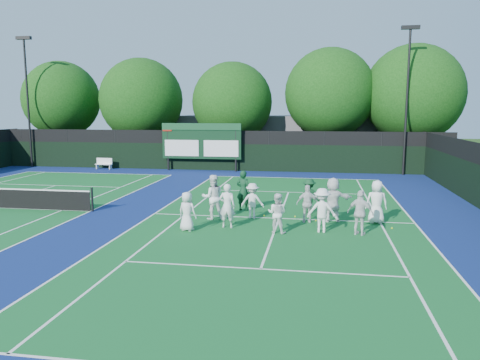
# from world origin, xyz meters

# --- Properties ---
(ground) EXTENTS (120.00, 120.00, 0.00)m
(ground) POSITION_xyz_m (0.00, 0.00, 0.00)
(ground) COLOR #1B3B10
(ground) RESTS_ON ground
(court_apron) EXTENTS (34.00, 32.00, 0.01)m
(court_apron) POSITION_xyz_m (-6.00, 1.00, 0.00)
(court_apron) COLOR navy
(court_apron) RESTS_ON ground
(near_court) EXTENTS (11.05, 23.85, 0.01)m
(near_court) POSITION_xyz_m (0.00, 1.00, 0.01)
(near_court) COLOR #135D26
(near_court) RESTS_ON ground
(back_fence) EXTENTS (34.00, 0.08, 3.00)m
(back_fence) POSITION_xyz_m (-6.00, 16.00, 1.36)
(back_fence) COLOR black
(back_fence) RESTS_ON ground
(scoreboard) EXTENTS (6.00, 0.21, 3.55)m
(scoreboard) POSITION_xyz_m (-7.01, 15.59, 2.19)
(scoreboard) COLOR black
(scoreboard) RESTS_ON ground
(clubhouse) EXTENTS (18.00, 6.00, 4.00)m
(clubhouse) POSITION_xyz_m (-2.00, 24.00, 2.00)
(clubhouse) COLOR slate
(clubhouse) RESTS_ON ground
(light_pole_left) EXTENTS (1.20, 0.30, 10.12)m
(light_pole_left) POSITION_xyz_m (-21.00, 15.70, 6.30)
(light_pole_left) COLOR black
(light_pole_left) RESTS_ON ground
(light_pole_right) EXTENTS (1.20, 0.30, 10.12)m
(light_pole_right) POSITION_xyz_m (7.50, 15.70, 6.30)
(light_pole_right) COLOR black
(light_pole_right) RESTS_ON ground
(bench) EXTENTS (1.37, 0.51, 0.85)m
(bench) POSITION_xyz_m (-14.68, 15.36, 0.46)
(bench) COLOR white
(bench) RESTS_ON ground
(tree_a) EXTENTS (6.49, 6.49, 8.66)m
(tree_a) POSITION_xyz_m (-20.20, 19.58, 5.24)
(tree_a) COLOR black
(tree_a) RESTS_ON ground
(tree_b) EXTENTS (6.90, 6.90, 8.79)m
(tree_b) POSITION_xyz_m (-12.96, 19.58, 5.16)
(tree_b) COLOR black
(tree_b) RESTS_ON ground
(tree_c) EXTENTS (6.47, 6.47, 8.36)m
(tree_c) POSITION_xyz_m (-5.22, 19.58, 4.95)
(tree_c) COLOR black
(tree_c) RESTS_ON ground
(tree_d) EXTENTS (7.01, 7.01, 9.31)m
(tree_d) POSITION_xyz_m (2.53, 19.58, 5.62)
(tree_d) COLOR black
(tree_d) RESTS_ON ground
(tree_e) EXTENTS (7.46, 7.46, 9.47)m
(tree_e) POSITION_xyz_m (8.78, 19.58, 5.54)
(tree_e) COLOR black
(tree_e) RESTS_ON ground
(tennis_ball_0) EXTENTS (0.07, 0.07, 0.07)m
(tennis_ball_0) POSITION_xyz_m (-0.66, 1.27, 0.03)
(tennis_ball_0) COLOR #C2E71B
(tennis_ball_0) RESTS_ON ground
(tennis_ball_2) EXTENTS (0.07, 0.07, 0.07)m
(tennis_ball_2) POSITION_xyz_m (1.53, 0.77, 0.03)
(tennis_ball_2) COLOR #C2E71B
(tennis_ball_2) RESTS_ON ground
(tennis_ball_3) EXTENTS (0.07, 0.07, 0.07)m
(tennis_ball_3) POSITION_xyz_m (-3.25, 2.94, 0.03)
(tennis_ball_3) COLOR #C2E71B
(tennis_ball_3) RESTS_ON ground
(tennis_ball_4) EXTENTS (0.07, 0.07, 0.07)m
(tennis_ball_4) POSITION_xyz_m (0.66, 1.36, 0.03)
(tennis_ball_4) COLOR #C2E71B
(tennis_ball_4) RESTS_ON ground
(tennis_ball_5) EXTENTS (0.07, 0.07, 0.07)m
(tennis_ball_5) POSITION_xyz_m (4.43, -0.02, 0.03)
(tennis_ball_5) COLOR #C2E71B
(tennis_ball_5) RESTS_ON ground
(player_front_0) EXTENTS (0.84, 0.67, 1.50)m
(player_front_0) POSITION_xyz_m (-3.27, -1.55, 0.75)
(player_front_0) COLOR white
(player_front_0) RESTS_ON ground
(player_front_1) EXTENTS (0.65, 0.44, 1.74)m
(player_front_1) POSITION_xyz_m (-1.86, -0.86, 0.87)
(player_front_1) COLOR white
(player_front_1) RESTS_ON ground
(player_front_2) EXTENTS (0.85, 0.73, 1.50)m
(player_front_2) POSITION_xyz_m (0.11, -1.31, 0.75)
(player_front_2) COLOR white
(player_front_2) RESTS_ON ground
(player_front_3) EXTENTS (1.08, 0.63, 1.67)m
(player_front_3) POSITION_xyz_m (1.75, -0.94, 0.84)
(player_front_3) COLOR white
(player_front_3) RESTS_ON ground
(player_front_4) EXTENTS (1.05, 0.77, 1.66)m
(player_front_4) POSITION_xyz_m (3.13, -1.11, 0.83)
(player_front_4) COLOR silver
(player_front_4) RESTS_ON ground
(player_back_0) EXTENTS (1.10, 0.99, 1.88)m
(player_back_0) POSITION_xyz_m (-2.73, 0.46, 0.94)
(player_back_0) COLOR white
(player_back_0) RESTS_ON ground
(player_back_1) EXTENTS (0.98, 0.57, 1.50)m
(player_back_1) POSITION_xyz_m (-1.11, 0.87, 0.75)
(player_back_1) COLOR silver
(player_back_1) RESTS_ON ground
(player_back_2) EXTENTS (0.94, 0.46, 1.55)m
(player_back_2) POSITION_xyz_m (1.19, 0.51, 0.78)
(player_back_2) COLOR silver
(player_back_2) RESTS_ON ground
(player_back_3) EXTENTS (1.77, 0.85, 1.83)m
(player_back_3) POSITION_xyz_m (2.19, 0.84, 0.92)
(player_back_3) COLOR white
(player_back_3) RESTS_ON ground
(player_back_4) EXTENTS (0.87, 0.57, 1.76)m
(player_back_4) POSITION_xyz_m (3.92, 0.82, 0.88)
(player_back_4) COLOR white
(player_back_4) RESTS_ON ground
(coach_left) EXTENTS (0.77, 0.61, 1.84)m
(coach_left) POSITION_xyz_m (-1.73, 2.32, 0.92)
(coach_left) COLOR #0F371E
(coach_left) RESTS_ON ground
(coach_right) EXTENTS (1.08, 0.71, 1.56)m
(coach_right) POSITION_xyz_m (1.21, 2.22, 0.78)
(coach_right) COLOR #103C1E
(coach_right) RESTS_ON ground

